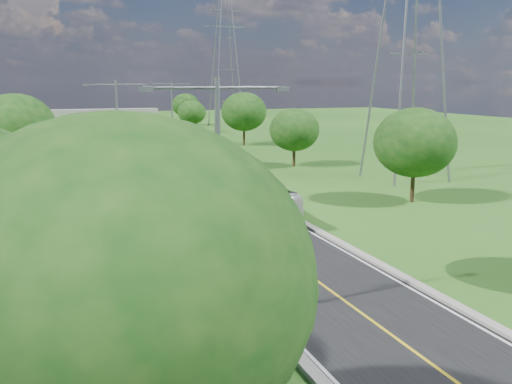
{
  "coord_description": "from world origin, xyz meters",
  "views": [
    {
      "loc": [
        -12.17,
        -9.16,
        9.8
      ],
      "look_at": [
        -0.05,
        23.94,
        3.0
      ],
      "focal_mm": 40.0,
      "sensor_mm": 36.0,
      "label": 1
    }
  ],
  "objects": [
    {
      "name": "ground",
      "position": [
        0.0,
        60.0,
        0.0
      ],
      "size": [
        260.0,
        260.0,
        0.0
      ],
      "primitive_type": "plane",
      "color": "#215016",
      "rests_on": "ground"
    },
    {
      "name": "tree_lf",
      "position": [
        -11.0,
        2.0,
        5.89
      ],
      "size": [
        7.98,
        7.98,
        9.28
      ],
      "color": "black",
      "rests_on": "ground"
    },
    {
      "name": "tree_rb",
      "position": [
        16.0,
        30.0,
        4.95
      ],
      "size": [
        6.72,
        6.72,
        7.82
      ],
      "color": "black",
      "rests_on": "ground"
    },
    {
      "name": "curb_right",
      "position": [
        4.25,
        66.0,
        0.11
      ],
      "size": [
        0.5,
        150.0,
        0.22
      ],
      "primitive_type": "cube",
      "color": "gray",
      "rests_on": "ground"
    },
    {
      "name": "power_tower_far",
      "position": [
        26.0,
        115.0,
        14.01
      ],
      "size": [
        9.0,
        6.4,
        28.0
      ],
      "color": "slate",
      "rests_on": "ground"
    },
    {
      "name": "bus_outbound",
      "position": [
        1.9,
        28.4,
        1.45
      ],
      "size": [
        2.41,
        10.03,
        2.79
      ],
      "primitive_type": "imported",
      "rotation": [
        0.0,
        0.0,
        3.14
      ],
      "color": "beige",
      "rests_on": "road"
    },
    {
      "name": "tree_lc",
      "position": [
        -15.0,
        50.0,
        5.58
      ],
      "size": [
        7.56,
        7.56,
        8.79
      ],
      "color": "black",
      "rests_on": "ground"
    },
    {
      "name": "curb_left",
      "position": [
        -4.25,
        66.0,
        0.11
      ],
      "size": [
        0.5,
        150.0,
        0.22
      ],
      "primitive_type": "cube",
      "color": "gray",
      "rests_on": "ground"
    },
    {
      "name": "streetlight_far_right",
      "position": [
        6.0,
        78.0,
        5.94
      ],
      "size": [
        5.9,
        0.25,
        10.0
      ],
      "color": "slate",
      "rests_on": "ground"
    },
    {
      "name": "tree_re",
      "position": [
        14.5,
        100.0,
        4.02
      ],
      "size": [
        5.46,
        5.46,
        6.35
      ],
      "color": "black",
      "rests_on": "ground"
    },
    {
      "name": "tree_le",
      "position": [
        -14.5,
        98.0,
        4.33
      ],
      "size": [
        5.88,
        5.88,
        6.84
      ],
      "color": "black",
      "rests_on": "ground"
    },
    {
      "name": "tree_ld",
      "position": [
        -17.0,
        74.0,
        4.95
      ],
      "size": [
        6.72,
        6.72,
        7.82
      ],
      "color": "black",
      "rests_on": "ground"
    },
    {
      "name": "streetlight_near_left",
      "position": [
        -6.0,
        12.0,
        5.94
      ],
      "size": [
        5.9,
        0.25,
        10.0
      ],
      "color": "slate",
      "rests_on": "ground"
    },
    {
      "name": "power_tower_near",
      "position": [
        22.0,
        40.0,
        14.01
      ],
      "size": [
        9.0,
        6.4,
        28.0
      ],
      "color": "slate",
      "rests_on": "ground"
    },
    {
      "name": "tree_rf",
      "position": [
        18.0,
        120.0,
        4.64
      ],
      "size": [
        6.3,
        6.3,
        7.33
      ],
      "color": "black",
      "rests_on": "ground"
    },
    {
      "name": "tree_rd",
      "position": [
        17.0,
        76.0,
        5.27
      ],
      "size": [
        7.14,
        7.14,
        8.3
      ],
      "color": "black",
      "rests_on": "ground"
    },
    {
      "name": "road",
      "position": [
        0.0,
        66.0,
        0.03
      ],
      "size": [
        8.0,
        150.0,
        0.06
      ],
      "primitive_type": "cube",
      "color": "black",
      "rests_on": "ground"
    },
    {
      "name": "streetlight_mid_left",
      "position": [
        -6.0,
        45.0,
        5.94
      ],
      "size": [
        5.9,
        0.25,
        10.0
      ],
      "color": "slate",
      "rests_on": "ground"
    },
    {
      "name": "overpass",
      "position": [
        0.0,
        140.0,
        2.41
      ],
      "size": [
        30.0,
        3.0,
        3.2
      ],
      "color": "gray",
      "rests_on": "ground"
    },
    {
      "name": "speed_limit_sign",
      "position": [
        5.2,
        37.98,
        1.6
      ],
      "size": [
        0.55,
        0.09,
        2.4
      ],
      "color": "slate",
      "rests_on": "ground"
    },
    {
      "name": "bus_inbound",
      "position": [
        -0.8,
        37.07,
        1.65
      ],
      "size": [
        3.29,
        11.55,
        3.18
      ],
      "primitive_type": "imported",
      "rotation": [
        0.0,
        0.0,
        -0.05
      ],
      "color": "silver",
      "rests_on": "road"
    },
    {
      "name": "tree_rc",
      "position": [
        15.0,
        52.0,
        4.33
      ],
      "size": [
        5.88,
        5.88,
        6.84
      ],
      "color": "black",
      "rests_on": "ground"
    }
  ]
}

